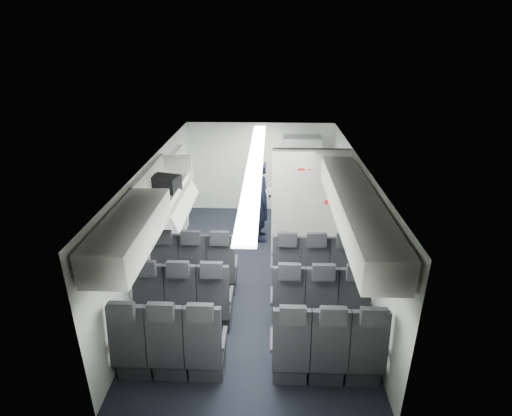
# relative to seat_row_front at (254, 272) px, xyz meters

# --- Properties ---
(cabin_shell) EXTENTS (3.41, 6.01, 2.16)m
(cabin_shell) POSITION_rel_seat_row_front_xyz_m (0.00, 0.53, 0.72)
(cabin_shell) COLOR black
(cabin_shell) RESTS_ON ground
(seat_row_front) EXTENTS (3.33, 0.56, 1.24)m
(seat_row_front) POSITION_rel_seat_row_front_xyz_m (0.00, 0.00, 0.00)
(seat_row_front) COLOR black
(seat_row_front) RESTS_ON cabin_shell
(seat_row_mid) EXTENTS (3.33, 0.56, 1.24)m
(seat_row_mid) POSITION_rel_seat_row_front_xyz_m (0.00, -0.90, 0.00)
(seat_row_mid) COLOR black
(seat_row_mid) RESTS_ON cabin_shell
(seat_row_rear) EXTENTS (3.33, 0.56, 1.24)m
(seat_row_rear) POSITION_rel_seat_row_front_xyz_m (0.00, -1.80, 0.00)
(seat_row_rear) COLOR black
(seat_row_rear) RESTS_ON cabin_shell
(overhead_bin_left_rear) EXTENTS (0.53, 1.80, 0.40)m
(overhead_bin_left_rear) POSITION_rel_seat_row_front_xyz_m (-1.40, -1.47, 1.46)
(overhead_bin_left_rear) COLOR white
(overhead_bin_left_rear) RESTS_ON cabin_shell
(overhead_bin_left_front_open) EXTENTS (0.64, 1.70, 0.72)m
(overhead_bin_left_front_open) POSITION_rel_seat_row_front_xyz_m (-1.44, 0.28, 1.33)
(overhead_bin_left_front_open) COLOR #9E9E93
(overhead_bin_left_front_open) RESTS_ON cabin_shell
(overhead_bin_right_rear) EXTENTS (0.53, 1.80, 0.40)m
(overhead_bin_right_rear) POSITION_rel_seat_row_front_xyz_m (1.40, -1.47, 1.46)
(overhead_bin_right_rear) COLOR white
(overhead_bin_right_rear) RESTS_ON cabin_shell
(overhead_bin_right_front) EXTENTS (0.53, 1.70, 0.40)m
(overhead_bin_right_front) POSITION_rel_seat_row_front_xyz_m (1.40, 0.28, 1.46)
(overhead_bin_right_front) COLOR white
(overhead_bin_right_front) RESTS_ON cabin_shell
(bulkhead_partition) EXTENTS (1.40, 0.15, 2.13)m
(bulkhead_partition) POSITION_rel_seat_row_front_xyz_m (0.98, 1.33, 0.67)
(bulkhead_partition) COLOR silver
(bulkhead_partition) RESTS_ON cabin_shell
(galley_unit) EXTENTS (0.85, 0.52, 1.90)m
(galley_unit) POSITION_rel_seat_row_front_xyz_m (0.95, 3.25, 0.55)
(galley_unit) COLOR #939399
(galley_unit) RESTS_ON cabin_shell
(boarding_door) EXTENTS (0.12, 1.27, 1.86)m
(boarding_door) POSITION_rel_seat_row_front_xyz_m (-1.64, 2.09, 0.55)
(boarding_door) COLOR silver
(boarding_door) RESTS_ON cabin_shell
(flight_attendant) EXTENTS (0.50, 0.68, 1.73)m
(flight_attendant) POSITION_rel_seat_row_front_xyz_m (0.06, 1.98, 0.46)
(flight_attendant) COLOR black
(flight_attendant) RESTS_ON ground
(carry_on_bag) EXTENTS (0.50, 0.41, 0.26)m
(carry_on_bag) POSITION_rel_seat_row_front_xyz_m (-1.43, 0.35, 1.40)
(carry_on_bag) COLOR black
(carry_on_bag) RESTS_ON overhead_bin_left_front_open
(papers) EXTENTS (0.19, 0.09, 0.14)m
(papers) POSITION_rel_seat_row_front_xyz_m (0.25, 1.93, 0.69)
(papers) COLOR white
(papers) RESTS_ON flight_attendant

